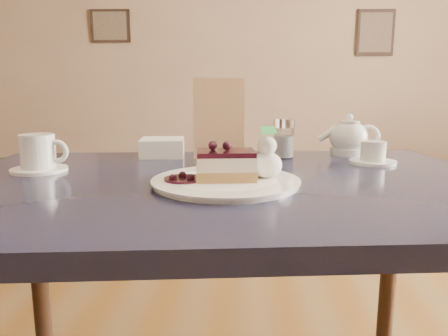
{
  "coord_description": "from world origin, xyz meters",
  "views": [
    {
      "loc": [
        0.23,
        -0.68,
        0.98
      ],
      "look_at": [
        0.19,
        0.14,
        0.82
      ],
      "focal_mm": 35.0,
      "sensor_mm": 36.0,
      "label": 1
    }
  ],
  "objects_px": {
    "dessert_plate": "(226,182)",
    "tea_set": "(353,141)",
    "cheesecake_slice": "(226,165)",
    "coffee_set": "(39,155)",
    "main_table": "(224,215)"
  },
  "relations": [
    {
      "from": "cheesecake_slice",
      "to": "coffee_set",
      "type": "xyz_separation_m",
      "value": [
        -0.46,
        0.12,
        -0.0
      ]
    },
    {
      "from": "main_table",
      "to": "dessert_plate",
      "type": "relative_size",
      "value": 4.33
    },
    {
      "from": "main_table",
      "to": "tea_set",
      "type": "bearing_deg",
      "value": 37.18
    },
    {
      "from": "cheesecake_slice",
      "to": "coffee_set",
      "type": "distance_m",
      "value": 0.48
    },
    {
      "from": "main_table",
      "to": "coffee_set",
      "type": "distance_m",
      "value": 0.48
    },
    {
      "from": "dessert_plate",
      "to": "coffee_set",
      "type": "relative_size",
      "value": 2.13
    },
    {
      "from": "main_table",
      "to": "tea_set",
      "type": "relative_size",
      "value": 4.99
    },
    {
      "from": "dessert_plate",
      "to": "cheesecake_slice",
      "type": "relative_size",
      "value": 2.3
    },
    {
      "from": "coffee_set",
      "to": "tea_set",
      "type": "distance_m",
      "value": 0.86
    },
    {
      "from": "cheesecake_slice",
      "to": "tea_set",
      "type": "height_order",
      "value": "tea_set"
    },
    {
      "from": "main_table",
      "to": "coffee_set",
      "type": "bearing_deg",
      "value": 164.57
    },
    {
      "from": "dessert_plate",
      "to": "tea_set",
      "type": "xyz_separation_m",
      "value": [
        0.35,
        0.39,
        0.04
      ]
    },
    {
      "from": "main_table",
      "to": "dessert_plate",
      "type": "height_order",
      "value": "dessert_plate"
    },
    {
      "from": "dessert_plate",
      "to": "tea_set",
      "type": "bearing_deg",
      "value": 47.83
    },
    {
      "from": "dessert_plate",
      "to": "cheesecake_slice",
      "type": "height_order",
      "value": "cheesecake_slice"
    }
  ]
}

